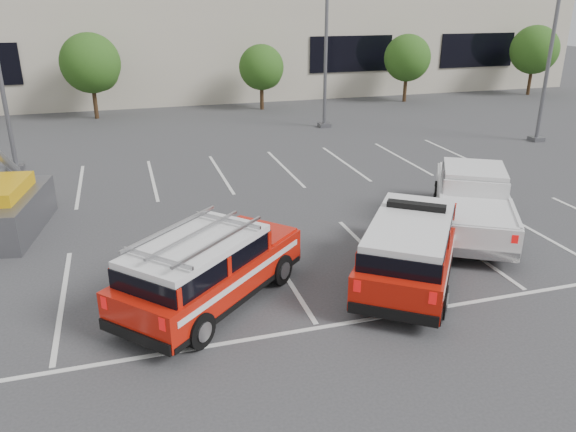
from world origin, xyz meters
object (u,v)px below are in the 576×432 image
object	(u,v)px
convention_building	(165,25)
tree_mid_left	(92,65)
tree_mid_right	(263,69)
white_pickup	(472,206)
fire_chief_suv	(411,251)
tree_right	(408,59)
light_pole_right	(554,31)
light_pole_mid	(326,28)
tree_far_right	(535,51)
ladder_suv	(208,274)

from	to	relation	value
convention_building	tree_mid_left	world-z (taller)	convention_building
convention_building	tree_mid_right	world-z (taller)	convention_building
tree_mid_left	white_pickup	bearing A→B (deg)	-61.61
convention_building	fire_chief_suv	bearing A→B (deg)	-85.24
tree_mid_left	tree_right	xyz separation A→B (m)	(20.00, -0.00, -0.27)
convention_building	white_pickup	distance (m)	31.58
tree_mid_left	tree_right	distance (m)	20.00
tree_right	fire_chief_suv	distance (m)	26.44
light_pole_right	light_pole_mid	bearing A→B (deg)	146.31
convention_building	white_pickup	bearing A→B (deg)	-78.59
tree_right	light_pole_right	size ratio (longest dim) A/B	0.43
light_pole_right	white_pickup	world-z (taller)	light_pole_right
tree_right	white_pickup	bearing A→B (deg)	-112.64
tree_far_right	ladder_suv	size ratio (longest dim) A/B	0.98
tree_mid_left	ladder_suv	size ratio (longest dim) A/B	0.98
convention_building	fire_chief_suv	distance (m)	33.57
tree_mid_right	light_pole_right	size ratio (longest dim) A/B	0.39
fire_chief_suv	convention_building	bearing A→B (deg)	130.60
tree_far_right	light_pole_right	world-z (taller)	light_pole_right
light_pole_right	white_pickup	distance (m)	13.81
convention_building	tree_right	world-z (taller)	convention_building
light_pole_mid	light_pole_right	bearing A→B (deg)	-33.69
convention_building	light_pole_right	world-z (taller)	convention_building
white_pickup	tree_far_right	bearing A→B (deg)	77.98
tree_mid_right	fire_chief_suv	size ratio (longest dim) A/B	0.72
tree_mid_right	white_pickup	distance (m)	21.00
tree_right	ladder_suv	distance (m)	28.92
tree_mid_left	tree_far_right	distance (m)	30.00
convention_building	ladder_suv	distance (m)	33.32
tree_right	tree_mid_right	bearing A→B (deg)	-180.00
fire_chief_suv	ladder_suv	xyz separation A→B (m)	(-5.03, 0.21, 0.00)
tree_mid_left	light_pole_mid	size ratio (longest dim) A/B	0.47
tree_right	tree_far_right	size ratio (longest dim) A/B	0.91
tree_mid_right	fire_chief_suv	bearing A→B (deg)	-95.24
convention_building	tree_mid_right	xyz separation A→B (m)	(4.91, -9.82, -2.22)
tree_far_right	light_pole_mid	distance (m)	19.19
tree_mid_left	white_pickup	size ratio (longest dim) A/B	0.79
light_pole_right	white_pickup	bearing A→B (deg)	-137.42
tree_mid_right	tree_mid_left	bearing A→B (deg)	180.00
convention_building	light_pole_right	size ratio (longest dim) A/B	5.86
light_pole_mid	tree_far_right	bearing A→B (deg)	18.48
tree_mid_right	tree_right	bearing A→B (deg)	0.00
light_pole_mid	fire_chief_suv	xyz separation A→B (m)	(-4.05, -17.35, -4.41)
light_pole_mid	fire_chief_suv	bearing A→B (deg)	-103.15
light_pole_mid	light_pole_right	xyz separation A→B (m)	(9.00, -6.00, 0.00)
tree_mid_left	white_pickup	world-z (taller)	tree_mid_left
fire_chief_suv	light_pole_right	bearing A→B (deg)	76.86
light_pole_mid	fire_chief_suv	size ratio (longest dim) A/B	1.86
ladder_suv	light_pole_right	bearing A→B (deg)	78.83
tree_mid_left	tree_mid_right	distance (m)	10.01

